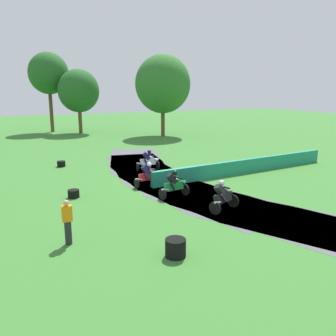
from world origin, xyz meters
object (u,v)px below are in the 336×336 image
object	(u,v)px
motorcycle_lead_white	(149,161)
motorcycle_chase_red	(149,175)
tire_stack_mid_b	(176,248)
track_marshal	(68,222)
motorcycle_trailing_green	(175,185)
tire_stack_near	(61,164)
tire_stack_mid_a	(74,194)
motorcycle_fourth_black	(224,196)

from	to	relation	value
motorcycle_lead_white	motorcycle_chase_red	bearing A→B (deg)	-112.73
tire_stack_mid_b	motorcycle_chase_red	bearing A→B (deg)	72.93
track_marshal	tire_stack_mid_b	bearing A→B (deg)	-39.74
motorcycle_chase_red	motorcycle_trailing_green	world-z (taller)	motorcycle_trailing_green
tire_stack_near	track_marshal	distance (m)	13.21
tire_stack_mid_a	track_marshal	distance (m)	5.59
track_marshal	motorcycle_trailing_green	bearing A→B (deg)	28.94
motorcycle_chase_red	tire_stack_mid_a	distance (m)	4.23
tire_stack_near	tire_stack_mid_a	size ratio (longest dim) A/B	0.99
motorcycle_lead_white	tire_stack_near	distance (m)	6.36
tire_stack_mid_b	motorcycle_fourth_black	bearing A→B (deg)	37.51
motorcycle_trailing_green	motorcycle_chase_red	bearing A→B (deg)	99.86
tire_stack_mid_a	motorcycle_fourth_black	bearing A→B (deg)	-39.95
motorcycle_trailing_green	tire_stack_mid_b	distance (m)	6.40
motorcycle_lead_white	motorcycle_fourth_black	distance (m)	8.68
motorcycle_lead_white	tire_stack_mid_b	distance (m)	12.44
motorcycle_trailing_green	tire_stack_near	xyz separation A→B (m)	(-3.96, 9.83, -0.46)
tire_stack_mid_b	motorcycle_trailing_green	bearing A→B (deg)	63.15
motorcycle_chase_red	motorcycle_lead_white	bearing A→B (deg)	67.27
motorcycle_chase_red	track_marshal	xyz separation A→B (m)	(-5.44, -5.59, 0.16)
motorcycle_fourth_black	motorcycle_trailing_green	bearing A→B (deg)	113.29
motorcycle_fourth_black	track_marshal	world-z (taller)	track_marshal
motorcycle_chase_red	track_marshal	world-z (taller)	track_marshal
track_marshal	tire_stack_mid_a	bearing A→B (deg)	77.11
motorcycle_fourth_black	tire_stack_mid_b	xyz separation A→B (m)	(-4.01, -3.08, -0.34)
motorcycle_chase_red	motorcycle_trailing_green	distance (m)	2.40
tire_stack_mid_a	tire_stack_mid_b	distance (m)	8.07
motorcycle_trailing_green	motorcycle_fourth_black	size ratio (longest dim) A/B	1.00
tire_stack_near	tire_stack_mid_a	bearing A→B (deg)	-94.85
motorcycle_trailing_green	motorcycle_fourth_black	distance (m)	2.85
motorcycle_trailing_green	tire_stack_near	distance (m)	10.61
motorcycle_chase_red	motorcycle_trailing_green	size ratio (longest dim) A/B	1.00
tire_stack_mid_a	tire_stack_near	bearing A→B (deg)	85.15
tire_stack_near	tire_stack_mid_a	world-z (taller)	same
motorcycle_lead_white	tire_stack_mid_b	bearing A→B (deg)	-108.90
motorcycle_trailing_green	tire_stack_mid_a	xyz separation A→B (m)	(-4.61, 2.19, -0.46)
track_marshal	tire_stack_near	bearing A→B (deg)	81.77
motorcycle_lead_white	motorcycle_fourth_black	bearing A→B (deg)	-90.10
tire_stack_near	track_marshal	bearing A→B (deg)	-98.23
motorcycle_lead_white	tire_stack_mid_b	size ratio (longest dim) A/B	2.50
motorcycle_fourth_black	tire_stack_near	distance (m)	13.45
motorcycle_fourth_black	tire_stack_near	bearing A→B (deg)	112.24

